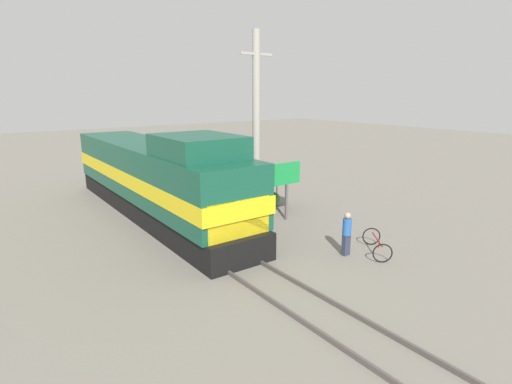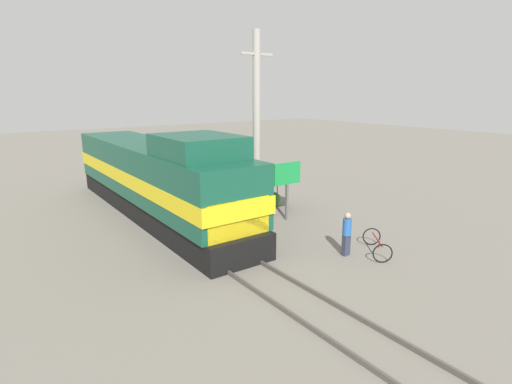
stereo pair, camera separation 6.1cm
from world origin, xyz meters
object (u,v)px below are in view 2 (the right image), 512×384
object	(u,v)px
utility_pole	(257,127)
vendor_umbrella	(278,175)
bicycle	(377,244)
billboard_sign	(287,178)
person_bystander	(347,232)
locomotive	(157,179)

from	to	relation	value
utility_pole	vendor_umbrella	bearing A→B (deg)	15.14
utility_pole	vendor_umbrella	distance (m)	3.24
vendor_umbrella	bicycle	distance (m)	7.37
utility_pole	vendor_umbrella	world-z (taller)	utility_pole
billboard_sign	person_bystander	bearing A→B (deg)	-102.04
vendor_umbrella	person_bystander	distance (m)	6.89
vendor_umbrella	billboard_sign	size ratio (longest dim) A/B	0.73
vendor_umbrella	billboard_sign	distance (m)	1.95
utility_pole	billboard_sign	world-z (taller)	utility_pole
locomotive	utility_pole	xyz separation A→B (m)	(4.05, -3.00, 2.61)
locomotive	person_bystander	xyz separation A→B (m)	(3.94, -9.10, -1.04)
person_bystander	billboard_sign	bearing A→B (deg)	77.96
locomotive	person_bystander	size ratio (longest dim) A/B	9.55
locomotive	person_bystander	distance (m)	9.98
utility_pole	person_bystander	distance (m)	7.11
person_bystander	bicycle	bearing A→B (deg)	-28.35
locomotive	vendor_umbrella	distance (m)	6.31
vendor_umbrella	billboard_sign	xyz separation A→B (m)	(-0.81, -1.75, 0.24)
vendor_umbrella	person_bystander	world-z (taller)	vendor_umbrella
locomotive	person_bystander	world-z (taller)	locomotive
person_bystander	bicycle	world-z (taller)	person_bystander
utility_pole	person_bystander	world-z (taller)	utility_pole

